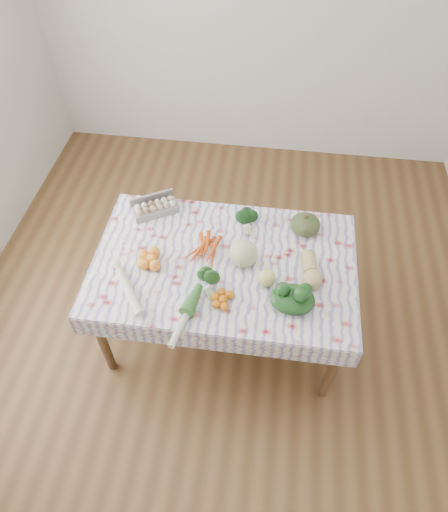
{
  "coord_description": "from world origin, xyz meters",
  "views": [
    {
      "loc": [
        0.25,
        -1.81,
        2.99
      ],
      "look_at": [
        0.0,
        0.0,
        0.82
      ],
      "focal_mm": 32.0,
      "sensor_mm": 36.0,
      "label": 1
    }
  ],
  "objects": [
    {
      "name": "tablecloth",
      "position": [
        0.0,
        0.0,
        0.76
      ],
      "size": [
        1.66,
        1.06,
        0.01
      ],
      "primitive_type": "cube",
      "color": "white",
      "rests_on": "dining_table"
    },
    {
      "name": "butternut_squash",
      "position": [
        0.54,
        -0.03,
        0.82
      ],
      "size": [
        0.15,
        0.27,
        0.12
      ],
      "primitive_type": "ellipsoid",
      "rotation": [
        0.0,
        0.0,
        0.14
      ],
      "color": "tan",
      "rests_on": "tablecloth"
    },
    {
      "name": "orange_cluster",
      "position": [
        -0.45,
        -0.07,
        0.8
      ],
      "size": [
        0.28,
        0.28,
        0.08
      ],
      "primitive_type": "cube",
      "rotation": [
        0.0,
        0.0,
        0.26
      ],
      "color": "orange",
      "rests_on": "tablecloth"
    },
    {
      "name": "dining_table",
      "position": [
        0.0,
        0.0,
        0.68
      ],
      "size": [
        1.6,
        1.0,
        0.75
      ],
      "color": "brown",
      "rests_on": "ground"
    },
    {
      "name": "broccoli",
      "position": [
        -0.09,
        -0.21,
        0.81
      ],
      "size": [
        0.19,
        0.19,
        0.1
      ],
      "primitive_type": "ellipsoid",
      "rotation": [
        0.0,
        0.0,
        0.65
      ],
      "color": "#1D4818",
      "rests_on": "tablecloth"
    },
    {
      "name": "cabbage",
      "position": [
        0.12,
        0.01,
        0.85
      ],
      "size": [
        0.22,
        0.22,
        0.18
      ],
      "primitive_type": "sphere",
      "rotation": [
        0.0,
        0.0,
        0.28
      ],
      "color": "#B0C385",
      "rests_on": "tablecloth"
    },
    {
      "name": "egg_carton",
      "position": [
        -0.52,
        0.37,
        0.8
      ],
      "size": [
        0.33,
        0.26,
        0.08
      ],
      "primitive_type": "cube",
      "rotation": [
        0.0,
        0.0,
        0.52
      ],
      "color": "gray",
      "rests_on": "tablecloth"
    },
    {
      "name": "ground",
      "position": [
        0.0,
        0.0,
        0.0
      ],
      "size": [
        4.5,
        4.5,
        0.0
      ],
      "primitive_type": "plane",
      "color": "brown",
      "rests_on": "ground"
    },
    {
      "name": "kale_bunch",
      "position": [
        0.11,
        0.33,
        0.82
      ],
      "size": [
        0.16,
        0.15,
        0.12
      ],
      "primitive_type": "ellipsoid",
      "rotation": [
        0.0,
        0.0,
        0.2
      ],
      "color": "#143C15",
      "rests_on": "tablecloth"
    },
    {
      "name": "kabocha_squash",
      "position": [
        0.49,
        0.34,
        0.83
      ],
      "size": [
        0.2,
        0.2,
        0.13
      ],
      "primitive_type": "ellipsoid",
      "rotation": [
        0.0,
        0.0,
        0.01
      ],
      "color": "#3C4B24",
      "rests_on": "tablecloth"
    },
    {
      "name": "mandarin_cluster",
      "position": [
        0.04,
        -0.3,
        0.79
      ],
      "size": [
        0.21,
        0.21,
        0.05
      ],
      "primitive_type": "cube",
      "rotation": [
        0.0,
        0.0,
        -0.22
      ],
      "color": "orange",
      "rests_on": "tablecloth"
    },
    {
      "name": "daikon",
      "position": [
        -0.52,
        -0.32,
        0.79
      ],
      "size": [
        0.26,
        0.34,
        0.05
      ],
      "primitive_type": "cylinder",
      "rotation": [
        1.57,
        0.0,
        0.61
      ],
      "color": "silver",
      "rests_on": "tablecloth"
    },
    {
      "name": "wall_back",
      "position": [
        0.0,
        2.25,
        1.4
      ],
      "size": [
        4.0,
        0.04,
        2.8
      ],
      "primitive_type": "cube",
      "color": "silver",
      "rests_on": "ground"
    },
    {
      "name": "leek",
      "position": [
        -0.16,
        -0.45,
        0.78
      ],
      "size": [
        0.13,
        0.41,
        0.04
      ],
      "primitive_type": "cylinder",
      "rotation": [
        1.57,
        0.0,
        -0.22
      ],
      "color": "beige",
      "rests_on": "tablecloth"
    },
    {
      "name": "grapefruit",
      "position": [
        0.28,
        -0.13,
        0.82
      ],
      "size": [
        0.13,
        0.13,
        0.11
      ],
      "primitive_type": "sphere",
      "rotation": [
        0.0,
        0.0,
        0.31
      ],
      "color": "#D3CC6E",
      "rests_on": "tablecloth"
    },
    {
      "name": "carrot_bunch",
      "position": [
        -0.12,
        0.09,
        0.78
      ],
      "size": [
        0.3,
        0.28,
        0.05
      ],
      "primitive_type": "cube",
      "rotation": [
        0.0,
        0.0,
        -0.23
      ],
      "color": "#C94912",
      "rests_on": "tablecloth"
    },
    {
      "name": "spinach_bag",
      "position": [
        0.43,
        -0.27,
        0.82
      ],
      "size": [
        0.32,
        0.28,
        0.12
      ],
      "primitive_type": "ellipsoid",
      "rotation": [
        0.0,
        0.0,
        0.31
      ],
      "color": "#123512",
      "rests_on": "tablecloth"
    }
  ]
}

